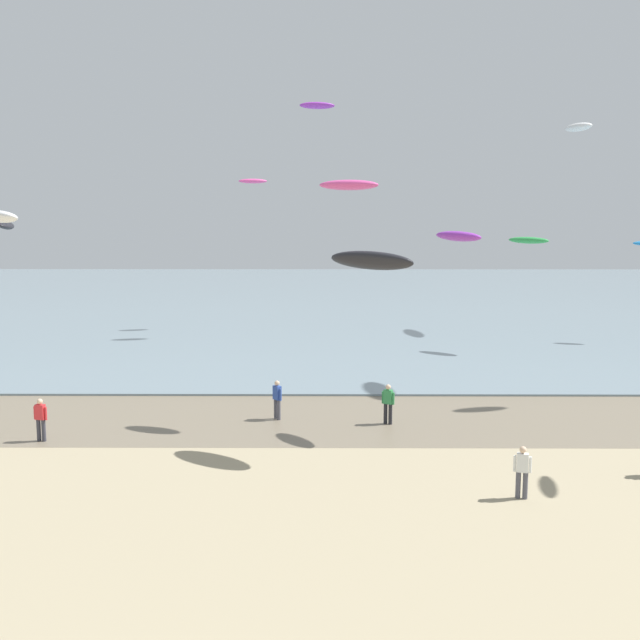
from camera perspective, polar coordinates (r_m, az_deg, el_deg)
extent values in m
cube|color=#7A6D59|center=(35.31, -5.39, -6.96)|extent=(120.00, 8.20, 0.01)
cube|color=gray|center=(73.64, -2.40, 1.22)|extent=(160.00, 70.00, 0.10)
cylinder|color=#232328|center=(34.37, 4.98, -6.63)|extent=(0.16, 0.16, 0.88)
cylinder|color=#232328|center=(34.45, 4.64, -6.59)|extent=(0.16, 0.16, 0.88)
cube|color=#338C4C|center=(34.22, 4.83, -5.42)|extent=(0.42, 0.36, 0.60)
sphere|color=beige|center=(34.12, 4.84, -4.73)|extent=(0.22, 0.22, 0.22)
cylinder|color=#338C4C|center=(34.15, 5.20, -5.54)|extent=(0.09, 0.09, 0.52)
cylinder|color=#338C4C|center=(34.32, 4.45, -5.46)|extent=(0.09, 0.09, 0.52)
cylinder|color=#383842|center=(33.82, -19.22, -7.34)|extent=(0.16, 0.16, 0.88)
cylinder|color=#383842|center=(33.70, -18.91, -7.38)|extent=(0.16, 0.16, 0.88)
cube|color=red|center=(33.57, -19.13, -6.14)|extent=(0.40, 0.30, 0.60)
sphere|color=beige|center=(33.47, -19.16, -5.45)|extent=(0.22, 0.22, 0.22)
cylinder|color=red|center=(33.71, -19.47, -6.19)|extent=(0.09, 0.09, 0.52)
cylinder|color=red|center=(33.46, -18.77, -6.26)|extent=(0.09, 0.09, 0.52)
cylinder|color=#4C4C56|center=(26.89, 13.80, -11.22)|extent=(0.16, 0.16, 0.88)
cylinder|color=#4C4C56|center=(26.88, 14.28, -11.24)|extent=(0.16, 0.16, 0.88)
cube|color=white|center=(26.64, 14.10, -9.73)|extent=(0.41, 0.31, 0.60)
sphere|color=beige|center=(26.52, 14.13, -8.87)|extent=(0.22, 0.22, 0.22)
cylinder|color=white|center=(26.67, 13.57, -9.81)|extent=(0.09, 0.09, 0.52)
cylinder|color=white|center=(26.65, 14.61, -9.86)|extent=(0.09, 0.09, 0.52)
cylinder|color=#4C4C56|center=(34.95, -2.93, -6.35)|extent=(0.16, 0.16, 0.88)
cylinder|color=#4C4C56|center=(35.12, -3.14, -6.28)|extent=(0.16, 0.16, 0.88)
cube|color=#2D4CA5|center=(34.85, -3.04, -5.14)|extent=(0.40, 0.42, 0.60)
sphere|color=beige|center=(34.76, -3.05, -4.47)|extent=(0.22, 0.22, 0.22)
cylinder|color=#2D4CA5|center=(34.68, -2.81, -5.30)|extent=(0.09, 0.09, 0.52)
cylinder|color=#2D4CA5|center=(35.05, -3.28, -5.15)|extent=(0.09, 0.09, 0.52)
ellipsoid|color=#E54C99|center=(59.05, -4.76, 9.74)|extent=(2.18, 1.18, 0.39)
ellipsoid|color=black|center=(29.59, 3.63, 4.21)|extent=(3.58, 3.08, 1.02)
ellipsoid|color=purple|center=(32.48, 9.72, 5.84)|extent=(2.06, 2.42, 0.54)
ellipsoid|color=#E54C99|center=(33.78, 2.03, 9.50)|extent=(2.72, 1.73, 0.54)
ellipsoid|color=white|center=(61.02, 17.76, 12.82)|extent=(1.65, 3.70, 0.60)
ellipsoid|color=black|center=(50.68, -21.32, 6.28)|extent=(1.58, 3.03, 0.79)
ellipsoid|color=green|center=(51.02, 14.49, 5.47)|extent=(2.57, 2.17, 0.51)
ellipsoid|color=purple|center=(56.09, -0.20, 14.89)|extent=(2.52, 1.27, 0.60)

